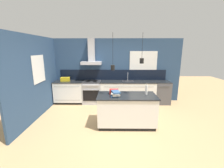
{
  "coord_description": "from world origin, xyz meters",
  "views": [
    {
      "loc": [
        0.03,
        -4.22,
        2.17
      ],
      "look_at": [
        -0.02,
        0.6,
        1.05
      ],
      "focal_mm": 24.0,
      "sensor_mm": 36.0,
      "label": 1
    }
  ],
  "objects_px": {
    "oven_range": "(92,92)",
    "book_stack": "(115,94)",
    "dishwasher": "(162,92)",
    "bottle_on_island": "(146,90)",
    "red_supply_box": "(114,92)",
    "yellow_toolbox": "(65,79)"
  },
  "relations": [
    {
      "from": "oven_range",
      "to": "book_stack",
      "type": "bearing_deg",
      "value": -64.35
    },
    {
      "from": "dishwasher",
      "to": "yellow_toolbox",
      "type": "relative_size",
      "value": 2.68
    },
    {
      "from": "oven_range",
      "to": "dishwasher",
      "type": "xyz_separation_m",
      "value": [
        2.86,
        0.0,
        -0.0
      ]
    },
    {
      "from": "oven_range",
      "to": "yellow_toolbox",
      "type": "xyz_separation_m",
      "value": [
        -1.08,
        0.0,
        0.54
      ]
    },
    {
      "from": "bottle_on_island",
      "to": "yellow_toolbox",
      "type": "distance_m",
      "value": 3.41
    },
    {
      "from": "oven_range",
      "to": "red_supply_box",
      "type": "bearing_deg",
      "value": -62.86
    },
    {
      "from": "oven_range",
      "to": "book_stack",
      "type": "height_order",
      "value": "book_stack"
    },
    {
      "from": "bottle_on_island",
      "to": "book_stack",
      "type": "height_order",
      "value": "bottle_on_island"
    },
    {
      "from": "dishwasher",
      "to": "red_supply_box",
      "type": "relative_size",
      "value": 3.64
    },
    {
      "from": "oven_range",
      "to": "book_stack",
      "type": "distance_m",
      "value": 2.23
    },
    {
      "from": "oven_range",
      "to": "red_supply_box",
      "type": "relative_size",
      "value": 3.64
    },
    {
      "from": "oven_range",
      "to": "yellow_toolbox",
      "type": "distance_m",
      "value": 1.2
    },
    {
      "from": "book_stack",
      "to": "red_supply_box",
      "type": "relative_size",
      "value": 1.37
    },
    {
      "from": "red_supply_box",
      "to": "bottle_on_island",
      "type": "bearing_deg",
      "value": -2.72
    },
    {
      "from": "book_stack",
      "to": "oven_range",
      "type": "bearing_deg",
      "value": 115.65
    },
    {
      "from": "oven_range",
      "to": "bottle_on_island",
      "type": "height_order",
      "value": "bottle_on_island"
    },
    {
      "from": "dishwasher",
      "to": "book_stack",
      "type": "distance_m",
      "value": 2.79
    },
    {
      "from": "dishwasher",
      "to": "red_supply_box",
      "type": "distance_m",
      "value": 2.68
    },
    {
      "from": "bottle_on_island",
      "to": "yellow_toolbox",
      "type": "bearing_deg",
      "value": 148.34
    },
    {
      "from": "oven_range",
      "to": "red_supply_box",
      "type": "height_order",
      "value": "red_supply_box"
    },
    {
      "from": "dishwasher",
      "to": "bottle_on_island",
      "type": "distance_m",
      "value": 2.15
    },
    {
      "from": "oven_range",
      "to": "yellow_toolbox",
      "type": "bearing_deg",
      "value": 179.77
    }
  ]
}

